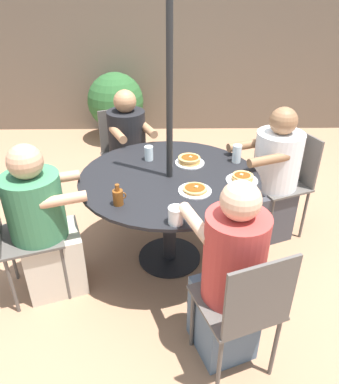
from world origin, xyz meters
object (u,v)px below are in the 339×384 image
(diner_south, at_px, (44,229))
(pancake_plate_c, at_px, (242,179))
(potted_shrub, at_px, (116,103))
(patio_chair_south, at_px, (17,232))
(coffee_cup, at_px, (176,215))
(syrup_bottle, at_px, (118,197))
(diner_north, at_px, (271,182))
(diner_east, at_px, (129,157))
(pancake_plate_a, at_px, (190,161))
(drinking_glass_b, at_px, (149,153))
(drinking_glass_a, at_px, (237,154))
(patio_chair_west, at_px, (244,306))
(diner_west, at_px, (229,281))
(patio_chair_east, at_px, (123,149))
(patio_chair_north, at_px, (288,177))
(pancake_plate_b, at_px, (195,190))
(patio_table, at_px, (170,191))

(diner_south, bearing_deg, pancake_plate_c, 79.78)
(potted_shrub, bearing_deg, patio_chair_south, -96.56)
(coffee_cup, bearing_deg, syrup_bottle, 149.39)
(diner_north, bearing_deg, diner_east, 46.26)
(pancake_plate_a, relative_size, coffee_cup, 2.11)
(diner_south, bearing_deg, potted_shrub, 157.19)
(drinking_glass_b, bearing_deg, drinking_glass_a, -3.93)
(drinking_glass_a, bearing_deg, patio_chair_west, -96.68)
(diner_west, relative_size, potted_shrub, 1.30)
(patio_chair_east, distance_m, coffee_cup, 1.65)
(diner_north, xyz_separation_m, diner_south, (-1.69, -0.62, -0.01))
(patio_chair_east, height_order, patio_chair_west, same)
(diner_east, xyz_separation_m, patio_chair_south, (-0.65, -1.18, 0.01))
(patio_chair_south, bearing_deg, diner_north, 90.84)
(syrup_bottle, relative_size, coffee_cup, 1.35)
(syrup_bottle, bearing_deg, drinking_glass_a, 35.57)
(patio_chair_south, relative_size, drinking_glass_a, 6.64)
(pancake_plate_c, relative_size, syrup_bottle, 1.56)
(diner_north, relative_size, potted_shrub, 1.26)
(patio_chair_north, relative_size, patio_chair_south, 1.00)
(patio_chair_east, height_order, drinking_glass_b, patio_chair_east)
(diner_north, xyz_separation_m, syrup_bottle, (-1.16, -0.70, 0.29))
(pancake_plate_b, height_order, drinking_glass_b, drinking_glass_b)
(potted_shrub, bearing_deg, coffee_cup, -77.23)
(patio_chair_south, bearing_deg, drinking_glass_a, 91.57)
(diner_west, height_order, pancake_plate_a, diner_west)
(patio_chair_west, xyz_separation_m, pancake_plate_c, (0.13, 0.92, 0.24))
(patio_chair_north, distance_m, coffee_cup, 1.40)
(syrup_bottle, height_order, potted_shrub, potted_shrub)
(diner_west, bearing_deg, patio_chair_east, 91.97)
(diner_east, xyz_separation_m, pancake_plate_c, (0.87, -0.91, 0.25))
(patio_table, distance_m, drinking_glass_b, 0.36)
(pancake_plate_a, height_order, coffee_cup, coffee_cup)
(patio_chair_east, distance_m, pancake_plate_a, 1.00)
(diner_north, relative_size, diner_south, 1.01)
(diner_north, distance_m, drinking_glass_a, 0.45)
(pancake_plate_a, relative_size, potted_shrub, 0.24)
(pancake_plate_b, distance_m, pancake_plate_c, 0.37)
(pancake_plate_a, distance_m, drinking_glass_b, 0.32)
(patio_chair_north, xyz_separation_m, patio_chair_east, (-1.43, 0.59, 0.00))
(patio_table, distance_m, diner_south, 0.91)
(patio_table, relative_size, patio_chair_north, 1.44)
(diner_west, xyz_separation_m, coffee_cup, (-0.29, 0.27, 0.26))
(pancake_plate_a, bearing_deg, patio_table, -127.28)
(diner_east, xyz_separation_m, patio_chair_west, (0.74, -1.83, 0.01))
(patio_table, relative_size, drinking_glass_a, 9.56)
(diner_north, xyz_separation_m, drinking_glass_a, (-0.33, -0.10, 0.30))
(patio_chair_north, xyz_separation_m, diner_west, (-0.69, -1.24, 0.02))
(patio_chair_north, distance_m, potted_shrub, 2.73)
(diner_north, xyz_separation_m, pancake_plate_a, (-0.68, -0.12, 0.26))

